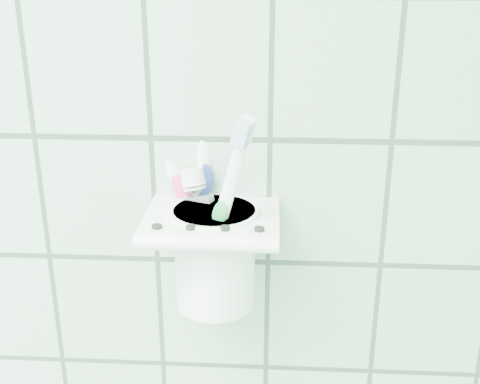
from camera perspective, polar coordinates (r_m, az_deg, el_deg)
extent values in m
cube|color=white|center=(0.61, -2.31, -2.24)|extent=(0.05, 0.02, 0.04)
cube|color=white|center=(0.58, -2.68, -2.79)|extent=(0.13, 0.10, 0.01)
cylinder|color=white|center=(0.53, -3.23, -4.90)|extent=(0.13, 0.01, 0.01)
cylinder|color=black|center=(0.55, -7.89, -3.31)|extent=(0.01, 0.01, 0.00)
cylinder|color=black|center=(0.54, -4.69, -3.41)|extent=(0.01, 0.01, 0.00)
cylinder|color=black|center=(0.54, -1.44, -3.50)|extent=(0.01, 0.01, 0.00)
cylinder|color=black|center=(0.54, 1.83, -3.58)|extent=(0.01, 0.01, 0.00)
cylinder|color=white|center=(0.60, -2.38, -6.18)|extent=(0.08, 0.08, 0.10)
cylinder|color=white|center=(0.58, -2.45, -1.94)|extent=(0.09, 0.09, 0.01)
cylinder|color=black|center=(0.58, -2.46, -1.85)|extent=(0.07, 0.07, 0.00)
cylinder|color=white|center=(0.59, -1.36, -1.23)|extent=(0.09, 0.05, 0.17)
cylinder|color=white|center=(0.56, -1.45, 8.21)|extent=(0.02, 0.02, 0.03)
cube|color=silver|center=(0.56, -1.52, 9.59)|extent=(0.02, 0.02, 0.03)
cube|color=white|center=(0.56, -1.45, 9.74)|extent=(0.02, 0.01, 0.03)
ellipsoid|color=#D83F72|center=(0.58, -1.42, 0.50)|extent=(0.03, 0.01, 0.04)
cylinder|color=white|center=(0.59, -3.83, -1.44)|extent=(0.02, 0.07, 0.18)
cylinder|color=white|center=(0.55, -4.09, 8.36)|extent=(0.01, 0.02, 0.03)
cube|color=silver|center=(0.55, -4.22, 9.79)|extent=(0.02, 0.02, 0.03)
cube|color=white|center=(0.55, -4.11, 9.95)|extent=(0.02, 0.02, 0.03)
ellipsoid|color=#1E38A5|center=(0.57, -3.96, 0.35)|extent=(0.02, 0.02, 0.03)
cylinder|color=white|center=(0.59, -3.92, -2.09)|extent=(0.06, 0.06, 0.16)
cylinder|color=white|center=(0.56, -4.16, 6.93)|extent=(0.02, 0.02, 0.03)
cube|color=silver|center=(0.55, -4.28, 8.24)|extent=(0.02, 0.02, 0.03)
cube|color=white|center=(0.55, -4.18, 8.40)|extent=(0.02, 0.02, 0.03)
ellipsoid|color=green|center=(0.57, -4.04, -0.45)|extent=(0.02, 0.02, 0.03)
cube|color=silver|center=(0.60, -2.61, -4.99)|extent=(0.05, 0.04, 0.10)
cube|color=silver|center=(0.62, -2.54, -8.84)|extent=(0.04, 0.02, 0.02)
cone|color=silver|center=(0.58, -2.69, -0.29)|extent=(0.04, 0.04, 0.02)
cylinder|color=white|center=(0.58, -2.72, 0.90)|extent=(0.03, 0.03, 0.03)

